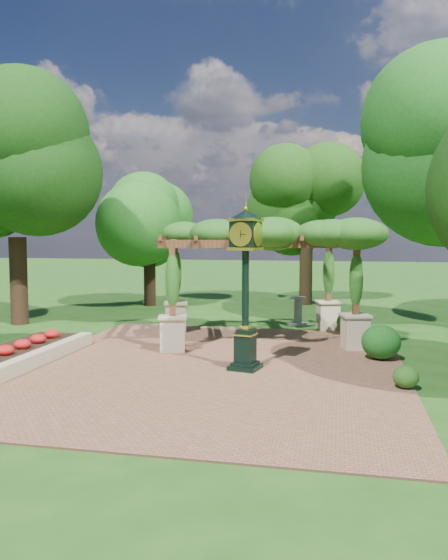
# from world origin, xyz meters

# --- Properties ---
(ground) EXTENTS (120.00, 120.00, 0.00)m
(ground) POSITION_xyz_m (0.00, 0.00, 0.00)
(ground) COLOR #1E4714
(ground) RESTS_ON ground
(brick_plaza) EXTENTS (10.00, 12.00, 0.04)m
(brick_plaza) POSITION_xyz_m (0.00, 1.00, 0.02)
(brick_plaza) COLOR brown
(brick_plaza) RESTS_ON ground
(border_wall) EXTENTS (0.35, 5.00, 0.40)m
(border_wall) POSITION_xyz_m (-4.60, 0.50, 0.20)
(border_wall) COLOR #C6B793
(border_wall) RESTS_ON ground
(flower_bed) EXTENTS (1.50, 5.00, 0.36)m
(flower_bed) POSITION_xyz_m (-5.50, 0.50, 0.18)
(flower_bed) COLOR red
(flower_bed) RESTS_ON ground
(pedestal_clock) EXTENTS (0.98, 0.98, 4.19)m
(pedestal_clock) POSITION_xyz_m (0.93, 0.77, 2.51)
(pedestal_clock) COLOR black
(pedestal_clock) RESTS_ON brick_plaza
(pergola) EXTENTS (7.27, 5.57, 4.05)m
(pergola) POSITION_xyz_m (0.66, 4.87, 3.32)
(pergola) COLOR beige
(pergola) RESTS_ON brick_plaza
(sundial) EXTENTS (0.77, 0.77, 1.11)m
(sundial) POSITION_xyz_m (1.74, 8.10, 0.49)
(sundial) COLOR gray
(sundial) RESTS_ON ground
(shrub_front) EXTENTS (0.72, 0.72, 0.52)m
(shrub_front) POSITION_xyz_m (4.80, -0.20, 0.30)
(shrub_front) COLOR #255418
(shrub_front) RESTS_ON brick_plaza
(shrub_mid) EXTENTS (1.20, 1.20, 0.97)m
(shrub_mid) POSITION_xyz_m (4.45, 2.68, 0.53)
(shrub_mid) COLOR #185217
(shrub_mid) RESTS_ON brick_plaza
(shrub_back) EXTENTS (0.97, 0.97, 0.81)m
(shrub_back) POSITION_xyz_m (3.66, 6.52, 0.44)
(shrub_back) COLOR #1F5518
(shrub_back) RESTS_ON brick_plaza
(tree_west_near) EXTENTS (4.70, 4.70, 8.81)m
(tree_west_near) POSITION_xyz_m (-9.01, 6.19, 6.05)
(tree_west_near) COLOR #362015
(tree_west_near) RESTS_ON ground
(tree_west_far) EXTENTS (4.01, 4.01, 6.34)m
(tree_west_far) POSITION_xyz_m (-5.89, 12.57, 4.36)
(tree_west_far) COLOR black
(tree_west_far) RESTS_ON ground
(tree_north) EXTENTS (4.10, 4.10, 7.60)m
(tree_north) POSITION_xyz_m (1.63, 14.63, 5.21)
(tree_north) COLOR #312313
(tree_north) RESTS_ON ground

